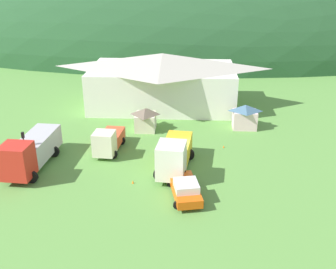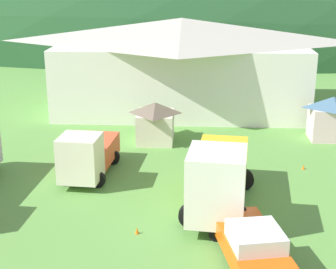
{
  "view_description": "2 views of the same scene",
  "coord_description": "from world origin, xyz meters",
  "px_view_note": "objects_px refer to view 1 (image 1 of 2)",
  "views": [
    {
      "loc": [
        0.63,
        -32.89,
        17.54
      ],
      "look_at": [
        -1.32,
        1.96,
        2.33
      ],
      "focal_mm": 42.2,
      "sensor_mm": 36.0,
      "label": 1
    },
    {
      "loc": [
        -1.67,
        -22.55,
        10.69
      ],
      "look_at": [
        -3.19,
        4.1,
        1.94
      ],
      "focal_mm": 54.86,
      "sensor_mm": 36.0,
      "label": 2
    }
  ],
  "objects_px": {
    "service_pickup_orange": "(185,189)",
    "traffic_cone_near_pickup": "(224,148)",
    "play_shed_cream": "(145,119)",
    "light_truck_cream": "(108,141)",
    "play_shed_pink": "(245,116)",
    "depot_building": "(162,79)",
    "traffic_light_west": "(25,148)",
    "heavy_rig_striped": "(174,154)",
    "traffic_cone_mid_row": "(133,183)",
    "crane_truck_red": "(31,151)"
  },
  "relations": [
    {
      "from": "depot_building",
      "to": "light_truck_cream",
      "type": "xyz_separation_m",
      "value": [
        -4.47,
        -14.48,
        -2.33
      ]
    },
    {
      "from": "play_shed_pink",
      "to": "play_shed_cream",
      "type": "bearing_deg",
      "value": -174.15
    },
    {
      "from": "light_truck_cream",
      "to": "service_pickup_orange",
      "type": "distance_m",
      "value": 11.15
    },
    {
      "from": "light_truck_cream",
      "to": "service_pickup_orange",
      "type": "bearing_deg",
      "value": 49.21
    },
    {
      "from": "depot_building",
      "to": "play_shed_cream",
      "type": "height_order",
      "value": "depot_building"
    },
    {
      "from": "depot_building",
      "to": "play_shed_pink",
      "type": "height_order",
      "value": "depot_building"
    },
    {
      "from": "heavy_rig_striped",
      "to": "play_shed_cream",
      "type": "bearing_deg",
      "value": -152.98
    },
    {
      "from": "depot_building",
      "to": "play_shed_pink",
      "type": "xyz_separation_m",
      "value": [
        9.93,
        -7.29,
        -2.16
      ]
    },
    {
      "from": "traffic_cone_mid_row",
      "to": "depot_building",
      "type": "bearing_deg",
      "value": 86.68
    },
    {
      "from": "crane_truck_red",
      "to": "traffic_cone_near_pickup",
      "type": "bearing_deg",
      "value": 110.25
    },
    {
      "from": "traffic_light_west",
      "to": "service_pickup_orange",
      "type": "bearing_deg",
      "value": -13.87
    },
    {
      "from": "service_pickup_orange",
      "to": "traffic_cone_near_pickup",
      "type": "height_order",
      "value": "service_pickup_orange"
    },
    {
      "from": "depot_building",
      "to": "traffic_light_west",
      "type": "height_order",
      "value": "depot_building"
    },
    {
      "from": "heavy_rig_striped",
      "to": "traffic_cone_near_pickup",
      "type": "distance_m",
      "value": 7.49
    },
    {
      "from": "depot_building",
      "to": "traffic_cone_near_pickup",
      "type": "relative_size",
      "value": 37.91
    },
    {
      "from": "service_pickup_orange",
      "to": "crane_truck_red",
      "type": "bearing_deg",
      "value": -117.94
    },
    {
      "from": "traffic_cone_near_pickup",
      "to": "traffic_cone_mid_row",
      "type": "xyz_separation_m",
      "value": [
        -8.39,
        -7.7,
        0.0
      ]
    },
    {
      "from": "traffic_cone_mid_row",
      "to": "play_shed_pink",
      "type": "bearing_deg",
      "value": 49.78
    },
    {
      "from": "play_shed_cream",
      "to": "service_pickup_orange",
      "type": "distance_m",
      "value": 14.75
    },
    {
      "from": "heavy_rig_striped",
      "to": "traffic_light_west",
      "type": "height_order",
      "value": "traffic_light_west"
    },
    {
      "from": "heavy_rig_striped",
      "to": "play_shed_pink",
      "type": "bearing_deg",
      "value": 151.09
    },
    {
      "from": "play_shed_pink",
      "to": "service_pickup_orange",
      "type": "distance_m",
      "value": 16.49
    },
    {
      "from": "play_shed_pink",
      "to": "traffic_cone_near_pickup",
      "type": "relative_size",
      "value": 5.46
    },
    {
      "from": "service_pickup_orange",
      "to": "traffic_cone_mid_row",
      "type": "relative_size",
      "value": 8.89
    },
    {
      "from": "service_pickup_orange",
      "to": "traffic_light_west",
      "type": "xyz_separation_m",
      "value": [
        -14.4,
        3.55,
        1.59
      ]
    },
    {
      "from": "traffic_light_west",
      "to": "traffic_cone_near_pickup",
      "type": "height_order",
      "value": "traffic_light_west"
    },
    {
      "from": "play_shed_pink",
      "to": "crane_truck_red",
      "type": "relative_size",
      "value": 0.34
    },
    {
      "from": "heavy_rig_striped",
      "to": "traffic_light_west",
      "type": "xyz_separation_m",
      "value": [
        -13.33,
        -0.74,
        0.67
      ]
    },
    {
      "from": "service_pickup_orange",
      "to": "play_shed_pink",
      "type": "bearing_deg",
      "value": 145.03
    },
    {
      "from": "play_shed_cream",
      "to": "service_pickup_orange",
      "type": "bearing_deg",
      "value": -71.3
    },
    {
      "from": "heavy_rig_striped",
      "to": "traffic_cone_near_pickup",
      "type": "xyz_separation_m",
      "value": [
        4.91,
        5.38,
        -1.74
      ]
    },
    {
      "from": "traffic_light_west",
      "to": "traffic_cone_mid_row",
      "type": "distance_m",
      "value": 10.26
    },
    {
      "from": "light_truck_cream",
      "to": "traffic_cone_mid_row",
      "type": "distance_m",
      "value": 6.92
    },
    {
      "from": "light_truck_cream",
      "to": "traffic_light_west",
      "type": "bearing_deg",
      "value": -51.79
    },
    {
      "from": "play_shed_cream",
      "to": "crane_truck_red",
      "type": "bearing_deg",
      "value": -134.2
    },
    {
      "from": "heavy_rig_striped",
      "to": "traffic_cone_mid_row",
      "type": "distance_m",
      "value": 4.53
    },
    {
      "from": "play_shed_pink",
      "to": "traffic_cone_mid_row",
      "type": "bearing_deg",
      "value": -130.22
    },
    {
      "from": "heavy_rig_striped",
      "to": "traffic_cone_mid_row",
      "type": "xyz_separation_m",
      "value": [
        -3.48,
        -2.32,
        -1.74
      ]
    },
    {
      "from": "play_shed_cream",
      "to": "traffic_cone_mid_row",
      "type": "distance_m",
      "value": 12.06
    },
    {
      "from": "traffic_light_west",
      "to": "crane_truck_red",
      "type": "bearing_deg",
      "value": 74.2
    },
    {
      "from": "crane_truck_red",
      "to": "traffic_light_west",
      "type": "relative_size",
      "value": 2.15
    },
    {
      "from": "light_truck_cream",
      "to": "play_shed_cream",
      "type": "bearing_deg",
      "value": 157.3
    },
    {
      "from": "crane_truck_red",
      "to": "traffic_light_west",
      "type": "bearing_deg",
      "value": -12.4
    },
    {
      "from": "traffic_light_west",
      "to": "traffic_cone_mid_row",
      "type": "relative_size",
      "value": 6.71
    },
    {
      "from": "traffic_light_west",
      "to": "traffic_cone_near_pickup",
      "type": "relative_size",
      "value": 7.43
    },
    {
      "from": "depot_building",
      "to": "traffic_light_west",
      "type": "relative_size",
      "value": 5.1
    },
    {
      "from": "service_pickup_orange",
      "to": "traffic_cone_near_pickup",
      "type": "relative_size",
      "value": 9.85
    },
    {
      "from": "play_shed_pink",
      "to": "traffic_cone_mid_row",
      "type": "xyz_separation_m",
      "value": [
        -11.12,
        -13.15,
        -1.46
      ]
    },
    {
      "from": "traffic_cone_mid_row",
      "to": "light_truck_cream",
      "type": "bearing_deg",
      "value": 118.89
    },
    {
      "from": "play_shed_cream",
      "to": "traffic_cone_near_pickup",
      "type": "xyz_separation_m",
      "value": [
        8.57,
        -4.29,
        -1.34
      ]
    }
  ]
}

